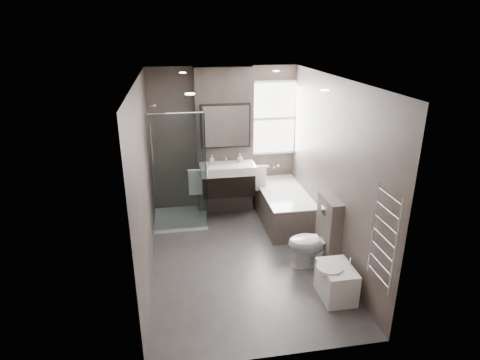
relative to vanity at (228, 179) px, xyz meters
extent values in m
cube|color=#45413F|center=(0.00, -1.43, -0.77)|extent=(2.65, 3.85, 0.05)
cube|color=silver|center=(0.00, -1.43, 1.88)|extent=(2.65, 3.85, 0.05)
cube|color=brown|center=(0.00, 0.50, 0.56)|extent=(2.65, 0.05, 2.60)
cube|color=brown|center=(0.00, -3.35, 0.56)|extent=(2.65, 0.05, 2.60)
cube|color=brown|center=(-1.32, -1.43, 0.56)|extent=(0.05, 3.85, 2.60)
cube|color=brown|center=(1.32, -1.43, 0.56)|extent=(0.05, 3.85, 2.60)
cube|color=#534741|center=(0.00, 0.35, 0.56)|extent=(1.00, 0.25, 2.60)
cube|color=black|center=(0.00, 0.00, -0.08)|extent=(0.90, 0.45, 0.38)
cube|color=white|center=(0.00, 0.00, 0.18)|extent=(0.95, 0.47, 0.15)
cylinder|color=silver|center=(0.00, 0.17, 0.32)|extent=(0.03, 0.03, 0.12)
cylinder|color=silver|center=(0.00, 0.11, 0.37)|extent=(0.02, 0.12, 0.02)
cube|color=black|center=(0.00, 0.19, 0.89)|extent=(0.86, 0.06, 0.76)
cube|color=white|center=(0.00, 0.15, 0.89)|extent=(0.80, 0.02, 0.70)
cube|color=silver|center=(-0.56, -0.02, -0.02)|extent=(0.24, 0.06, 0.44)
cube|color=silver|center=(0.56, -0.02, -0.02)|extent=(0.24, 0.06, 0.44)
cube|color=white|center=(-0.85, 0.02, -0.71)|extent=(0.90, 0.90, 0.06)
cube|color=white|center=(-0.85, -0.42, 0.29)|extent=(0.88, 0.01, 1.94)
cube|color=white|center=(-0.41, 0.02, 0.29)|extent=(0.01, 0.88, 1.94)
cylinder|color=silver|center=(-1.25, 0.02, 0.51)|extent=(0.02, 0.02, 1.00)
cube|color=#534741|center=(0.93, -0.33, -0.47)|extent=(0.75, 1.60, 0.55)
cube|color=white|center=(0.93, -0.33, -0.19)|extent=(0.75, 1.60, 0.03)
cube|color=white|center=(0.93, -0.33, -0.25)|extent=(0.61, 1.42, 0.12)
cube|color=white|center=(0.90, 0.45, 0.93)|extent=(0.98, 0.04, 1.33)
cube|color=white|center=(0.90, 0.43, 0.93)|extent=(0.90, 0.01, 1.25)
cube|color=white|center=(0.90, 0.42, 0.93)|extent=(0.90, 0.01, 0.05)
imported|color=white|center=(0.97, -1.73, -0.38)|extent=(0.72, 0.43, 0.71)
cube|color=#534741|center=(1.21, -1.68, -0.24)|extent=(0.18, 0.55, 1.00)
cube|color=silver|center=(1.11, -1.68, 0.08)|extent=(0.01, 0.16, 0.11)
cube|color=white|center=(1.02, -2.48, -0.53)|extent=(0.39, 0.54, 0.43)
cylinder|color=white|center=(0.91, -2.48, -0.32)|extent=(0.32, 0.32, 0.05)
cylinder|color=silver|center=(1.18, -2.48, -0.24)|extent=(0.02, 0.02, 0.10)
cylinder|color=silver|center=(1.25, -3.26, 0.38)|extent=(0.03, 0.03, 1.10)
cylinder|color=silver|center=(1.25, -2.80, 0.38)|extent=(0.03, 0.03, 1.10)
cube|color=silver|center=(1.25, -3.03, 0.38)|extent=(0.02, 0.46, 1.00)
imported|color=white|center=(-0.26, 0.05, 0.34)|extent=(0.07, 0.08, 0.16)
imported|color=white|center=(0.24, 0.13, 0.33)|extent=(0.11, 0.11, 0.14)
camera|label=1|loc=(-0.89, -6.46, 2.47)|focal=30.00mm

